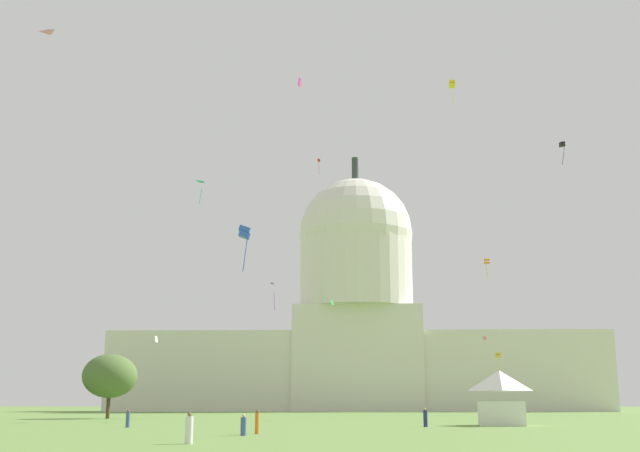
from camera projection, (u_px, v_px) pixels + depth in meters
name	position (u px, v px, depth m)	size (l,w,h in m)	color
capitol_building	(357.00, 320.00, 205.05)	(125.37, 30.13, 67.19)	silver
event_tent	(500.00, 397.00, 79.64)	(5.34, 6.18, 5.46)	white
tree_west_near	(110.00, 376.00, 113.49)	(10.48, 10.53, 9.10)	#4C3823
person_navy_front_center	(425.00, 418.00, 75.07)	(0.41, 0.41, 1.76)	navy
person_orange_lawn_far_left	(257.00, 423.00, 58.40)	(0.33, 0.33, 1.76)	orange
person_denim_aisle_center	(243.00, 426.00, 55.43)	(0.49, 0.49, 1.50)	#3D5684
person_white_back_right	(189.00, 429.00, 44.57)	(0.62, 0.62, 1.75)	silver
person_denim_deep_crowd	(128.00, 419.00, 73.40)	(0.53, 0.53, 1.62)	#3D5684
kite_pink_mid	(50.00, 39.00, 70.09)	(1.32, 0.93, 0.33)	pink
kite_gold_low	(498.00, 356.00, 145.20)	(1.01, 1.04, 4.33)	gold
kite_blue_low	(245.00, 233.00, 65.17)	(1.07, 1.00, 3.84)	blue
kite_turquoise_mid	(203.00, 185.00, 105.08)	(1.34, 1.49, 2.79)	teal
kite_violet_low	(275.00, 289.00, 102.46)	(0.75, 1.50, 3.24)	purple
kite_red_high	(319.00, 161.00, 185.34)	(0.71, 0.66, 3.76)	red
kite_yellow_high	(452.00, 84.00, 124.35)	(0.90, 0.98, 4.42)	yellow
kite_orange_mid	(487.00, 261.00, 176.77)	(1.21, 1.27, 4.48)	orange
kite_black_high	(562.00, 145.00, 128.10)	(0.93, 0.89, 3.84)	black
kite_white_low	(156.00, 339.00, 169.14)	(0.66, 1.07, 1.43)	white
kite_green_mid	(332.00, 303.00, 164.54)	(0.77, 1.00, 1.06)	green
kite_magenta_mid	(300.00, 82.00, 72.49)	(0.32, 0.84, 0.82)	#D1339E
kite_pink_low	(485.00, 338.00, 155.44)	(0.85, 0.88, 0.78)	pink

